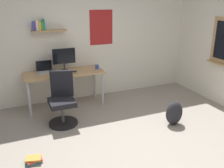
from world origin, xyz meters
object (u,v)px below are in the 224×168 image
object	(u,v)px
office_chair	(62,102)
book_stack_on_floor	(33,160)
monitor_primary	(64,58)
desk	(64,76)
coffee_mug	(97,67)
laptop	(45,70)
keyboard	(61,73)
computer_mouse	(75,71)
backpack	(174,113)

from	to	relation	value
office_chair	book_stack_on_floor	world-z (taller)	office_chair
monitor_primary	desk	bearing A→B (deg)	-111.62
office_chair	coffee_mug	world-z (taller)	office_chair
laptop	keyboard	size ratio (longest dim) A/B	0.84
computer_mouse	laptop	bearing A→B (deg)	157.92
office_chair	backpack	size ratio (longest dim) A/B	2.17
desk	computer_mouse	world-z (taller)	computer_mouse
computer_mouse	coffee_mug	size ratio (longest dim) A/B	1.13
backpack	book_stack_on_floor	bearing A→B (deg)	-176.02
desk	backpack	distance (m)	2.28
book_stack_on_floor	coffee_mug	bearing A→B (deg)	47.51
laptop	computer_mouse	size ratio (longest dim) A/B	2.98
book_stack_on_floor	desk	bearing A→B (deg)	63.56
backpack	desk	bearing A→B (deg)	135.92
office_chair	desk	bearing A→B (deg)	73.57
backpack	monitor_primary	bearing A→B (deg)	133.40
desk	keyboard	world-z (taller)	keyboard
laptop	book_stack_on_floor	distance (m)	2.08
coffee_mug	backpack	distance (m)	1.86
laptop	coffee_mug	bearing A→B (deg)	-9.50
book_stack_on_floor	keyboard	bearing A→B (deg)	64.71
desk	office_chair	size ratio (longest dim) A/B	1.68
monitor_primary	backpack	size ratio (longest dim) A/B	1.06
monitor_primary	backpack	distance (m)	2.41
office_chair	monitor_primary	world-z (taller)	monitor_primary
coffee_mug	book_stack_on_floor	bearing A→B (deg)	-132.49
keyboard	coffee_mug	world-z (taller)	coffee_mug
keyboard	computer_mouse	xyz separation A→B (m)	(0.28, 0.00, 0.01)
desk	book_stack_on_floor	size ratio (longest dim) A/B	6.56
keyboard	coffee_mug	xyz separation A→B (m)	(0.78, 0.05, 0.04)
computer_mouse	backpack	xyz separation A→B (m)	(1.40, -1.48, -0.54)
monitor_primary	coffee_mug	world-z (taller)	monitor_primary
office_chair	coffee_mug	bearing A→B (deg)	37.29
laptop	backpack	bearing A→B (deg)	-40.93
keyboard	book_stack_on_floor	bearing A→B (deg)	-115.29
monitor_primary	computer_mouse	bearing A→B (deg)	-48.06
backpack	book_stack_on_floor	distance (m)	2.48
keyboard	book_stack_on_floor	xyz separation A→B (m)	(-0.78, -1.65, -0.71)
keyboard	backpack	bearing A→B (deg)	-41.23
monitor_primary	coffee_mug	bearing A→B (deg)	-11.07
keyboard	computer_mouse	distance (m)	0.28
monitor_primary	computer_mouse	distance (m)	0.35
desk	office_chair	world-z (taller)	office_chair
laptop	backpack	distance (m)	2.66
computer_mouse	book_stack_on_floor	distance (m)	2.09
keyboard	backpack	size ratio (longest dim) A/B	0.84
book_stack_on_floor	office_chair	bearing A→B (deg)	57.28
keyboard	book_stack_on_floor	distance (m)	1.96
laptop	coffee_mug	size ratio (longest dim) A/B	3.37
computer_mouse	book_stack_on_floor	xyz separation A→B (m)	(-1.06, -1.65, -0.72)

